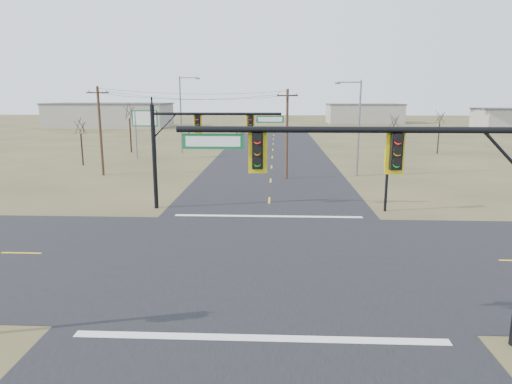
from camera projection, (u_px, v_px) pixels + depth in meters
ground at (265, 257)px, 21.88m from camera, size 320.00×320.00×0.00m
road_ew at (265, 257)px, 21.88m from camera, size 160.00×14.00×0.02m
road_ns at (265, 257)px, 21.88m from camera, size 14.00×160.00×0.02m
stop_bar_near at (260, 338)px, 14.55m from camera, size 12.00×0.40×0.01m
stop_bar_far at (268, 216)px, 29.21m from camera, size 12.00×0.40×0.01m
mast_arm_near at (406, 177)px, 13.27m from camera, size 10.50×0.43×7.25m
mast_arm_far at (198, 134)px, 30.28m from camera, size 8.84×0.58×7.03m
pedestal_signal_ne at (388, 164)px, 29.81m from camera, size 0.65×0.56×4.40m
utility_pole_near at (287, 132)px, 41.60m from camera, size 1.92×0.79×8.19m
utility_pole_far at (100, 129)px, 43.43m from camera, size 2.07×0.38×8.46m
highway_sign at (145, 124)px, 55.19m from camera, size 3.13×0.16×5.87m
streetlight_a at (357, 123)px, 43.16m from camera, size 2.51×0.25×9.01m
streetlight_c at (182, 111)px, 60.21m from camera, size 2.79×0.26×10.05m
bare_tree_a at (80, 126)px, 49.78m from camera, size 2.92×2.92×5.50m
bare_tree_b at (129, 111)px, 60.92m from camera, size 2.83×2.83×6.99m
bare_tree_c at (394, 121)px, 57.55m from camera, size 3.12×3.12×5.69m
bare_tree_d at (440, 117)px, 59.90m from camera, size 2.74×2.74×6.01m
warehouse_left at (110, 116)px, 110.98m from camera, size 28.00×14.00×5.50m
warehouse_mid at (364, 114)px, 127.78m from camera, size 20.00×12.00×5.00m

